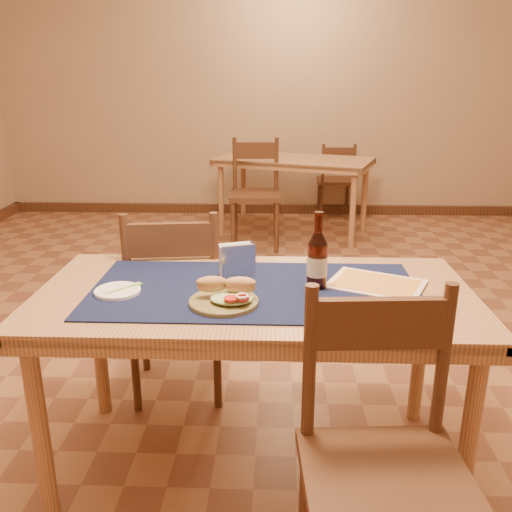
{
  "coord_description": "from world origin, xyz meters",
  "views": [
    {
      "loc": [
        0.07,
        -2.65,
        1.49
      ],
      "look_at": [
        0.0,
        -0.7,
        0.85
      ],
      "focal_mm": 38.0,
      "sensor_mm": 36.0,
      "label": 1
    }
  ],
  "objects_px": {
    "chair_main_near": "(385,466)",
    "sandwich_plate": "(226,297)",
    "beer_bottle": "(317,260)",
    "back_table": "(294,167)",
    "chair_main_far": "(176,300)",
    "main_table": "(255,311)",
    "napkin_holder": "(237,261)"
  },
  "relations": [
    {
      "from": "main_table",
      "to": "chair_main_far",
      "type": "relative_size",
      "value": 1.68
    },
    {
      "from": "main_table",
      "to": "chair_main_near",
      "type": "distance_m",
      "value": 0.75
    },
    {
      "from": "beer_bottle",
      "to": "napkin_holder",
      "type": "bearing_deg",
      "value": 159.32
    },
    {
      "from": "chair_main_far",
      "to": "sandwich_plate",
      "type": "xyz_separation_m",
      "value": [
        0.3,
        -0.64,
        0.29
      ]
    },
    {
      "from": "chair_main_far",
      "to": "napkin_holder",
      "type": "relative_size",
      "value": 6.15
    },
    {
      "from": "back_table",
      "to": "chair_main_far",
      "type": "bearing_deg",
      "value": -102.19
    },
    {
      "from": "back_table",
      "to": "main_table",
      "type": "bearing_deg",
      "value": -94.05
    },
    {
      "from": "chair_main_near",
      "to": "beer_bottle",
      "type": "bearing_deg",
      "value": 102.6
    },
    {
      "from": "sandwich_plate",
      "to": "back_table",
      "type": "bearing_deg",
      "value": 84.62
    },
    {
      "from": "main_table",
      "to": "chair_main_far",
      "type": "xyz_separation_m",
      "value": [
        -0.4,
        0.5,
        -0.17
      ]
    },
    {
      "from": "sandwich_plate",
      "to": "chair_main_near",
      "type": "bearing_deg",
      "value": -46.37
    },
    {
      "from": "sandwich_plate",
      "to": "napkin_holder",
      "type": "relative_size",
      "value": 1.56
    },
    {
      "from": "back_table",
      "to": "napkin_holder",
      "type": "height_order",
      "value": "napkin_holder"
    },
    {
      "from": "beer_bottle",
      "to": "sandwich_plate",
      "type": "bearing_deg",
      "value": -152.18
    },
    {
      "from": "back_table",
      "to": "chair_main_far",
      "type": "relative_size",
      "value": 1.71
    },
    {
      "from": "main_table",
      "to": "sandwich_plate",
      "type": "height_order",
      "value": "sandwich_plate"
    },
    {
      "from": "chair_main_near",
      "to": "beer_bottle",
      "type": "height_order",
      "value": "beer_bottle"
    },
    {
      "from": "chair_main_near",
      "to": "beer_bottle",
      "type": "xyz_separation_m",
      "value": [
        -0.15,
        0.66,
        0.36
      ]
    },
    {
      "from": "sandwich_plate",
      "to": "beer_bottle",
      "type": "bearing_deg",
      "value": 27.82
    },
    {
      "from": "main_table",
      "to": "beer_bottle",
      "type": "relative_size",
      "value": 5.6
    },
    {
      "from": "back_table",
      "to": "beer_bottle",
      "type": "bearing_deg",
      "value": -90.31
    },
    {
      "from": "chair_main_near",
      "to": "sandwich_plate",
      "type": "xyz_separation_m",
      "value": [
        -0.47,
        0.49,
        0.28
      ]
    },
    {
      "from": "chair_main_far",
      "to": "beer_bottle",
      "type": "xyz_separation_m",
      "value": [
        0.62,
        -0.47,
        0.37
      ]
    },
    {
      "from": "back_table",
      "to": "chair_main_near",
      "type": "xyz_separation_m",
      "value": [
        0.13,
        -4.1,
        -0.17
      ]
    },
    {
      "from": "chair_main_far",
      "to": "beer_bottle",
      "type": "bearing_deg",
      "value": -37.01
    },
    {
      "from": "back_table",
      "to": "beer_bottle",
      "type": "relative_size",
      "value": 5.72
    },
    {
      "from": "chair_main_near",
      "to": "sandwich_plate",
      "type": "height_order",
      "value": "chair_main_near"
    },
    {
      "from": "napkin_holder",
      "to": "sandwich_plate",
      "type": "bearing_deg",
      "value": -93.88
    },
    {
      "from": "back_table",
      "to": "beer_bottle",
      "type": "distance_m",
      "value": 3.44
    },
    {
      "from": "main_table",
      "to": "beer_bottle",
      "type": "distance_m",
      "value": 0.3
    },
    {
      "from": "chair_main_near",
      "to": "napkin_holder",
      "type": "distance_m",
      "value": 0.95
    },
    {
      "from": "main_table",
      "to": "chair_main_far",
      "type": "height_order",
      "value": "chair_main_far"
    }
  ]
}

